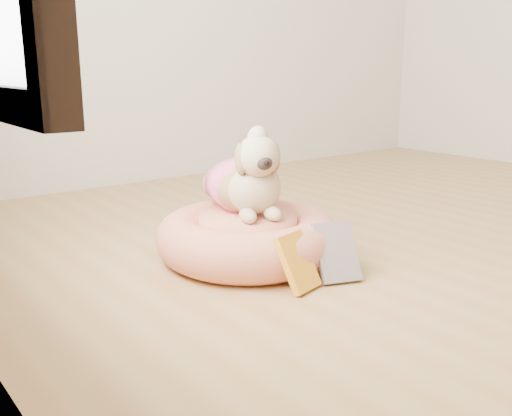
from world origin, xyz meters
TOP-DOWN VIEW (x-y plane):
  - pet_bed at (-0.99, 0.60)m, footprint 0.71×0.71m
  - dog at (-0.98, 0.63)m, footprint 0.47×0.56m
  - book_yellow at (-1.05, 0.26)m, footprint 0.15×0.14m
  - book_white at (-0.87, 0.24)m, footprint 0.19×0.18m

SIDE VIEW (x-z plane):
  - pet_bed at x=-0.99m, z-range 0.00..0.18m
  - book_yellow at x=-1.05m, z-range 0.00..0.19m
  - book_white at x=-0.87m, z-range 0.00..0.20m
  - dog at x=-0.98m, z-range 0.18..0.53m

